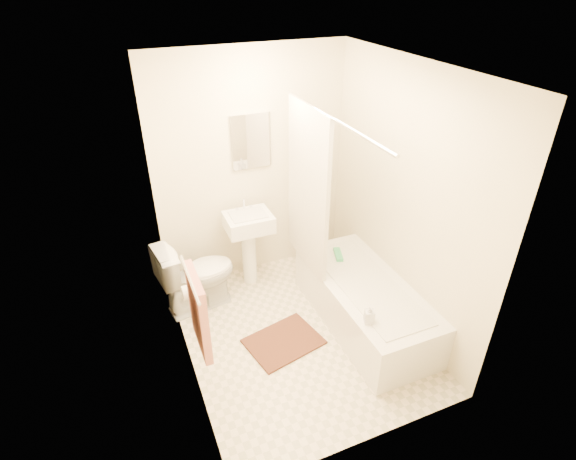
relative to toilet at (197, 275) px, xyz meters
name	(u,v)px	position (x,y,z in m)	size (l,w,h in m)	color
floor	(298,333)	(0.75, -0.77, -0.37)	(2.40, 2.40, 0.00)	beige
ceiling	(302,68)	(0.75, -0.77, 2.03)	(2.40, 2.40, 0.00)	white
wall_back	(252,169)	(0.75, 0.43, 0.83)	(2.00, 0.02, 2.40)	beige
wall_left	(175,250)	(-0.25, -0.77, 0.83)	(0.02, 2.40, 2.40)	beige
wall_right	(404,201)	(1.75, -0.77, 0.83)	(0.02, 2.40, 2.40)	beige
mirror	(251,141)	(0.75, 0.41, 1.13)	(0.40, 0.03, 0.55)	white
curtain_rod	(332,118)	(1.05, -0.67, 1.63)	(0.03, 0.03, 1.70)	silver
shower_curtain	(308,190)	(1.05, -0.27, 0.85)	(0.04, 0.80, 1.55)	silver
towel_bar	(190,279)	(-0.21, -1.02, 0.73)	(0.02, 0.02, 0.60)	silver
towel	(199,312)	(-0.18, -1.02, 0.41)	(0.06, 0.45, 0.66)	#CC7266
toilet_paper	(189,292)	(-0.18, -0.65, 0.33)	(0.12, 0.12, 0.11)	white
toilet	(197,275)	(0.00, 0.00, 0.00)	(0.42, 0.76, 0.74)	white
sink	(249,246)	(0.60, 0.18, 0.08)	(0.46, 0.37, 0.91)	white
bathtub	(364,303)	(1.39, -0.85, -0.14)	(0.71, 1.62, 0.46)	silver
bath_mat	(284,342)	(0.58, -0.82, -0.36)	(0.65, 0.48, 0.02)	#4D251E
soap_bottle	(370,314)	(1.14, -1.31, 0.17)	(0.08, 0.08, 0.17)	white
scrub_brush	(338,255)	(1.37, -0.36, 0.10)	(0.07, 0.22, 0.04)	#3DAF65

